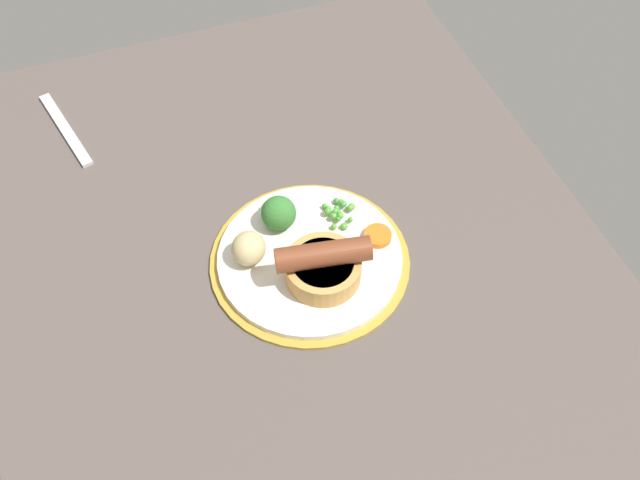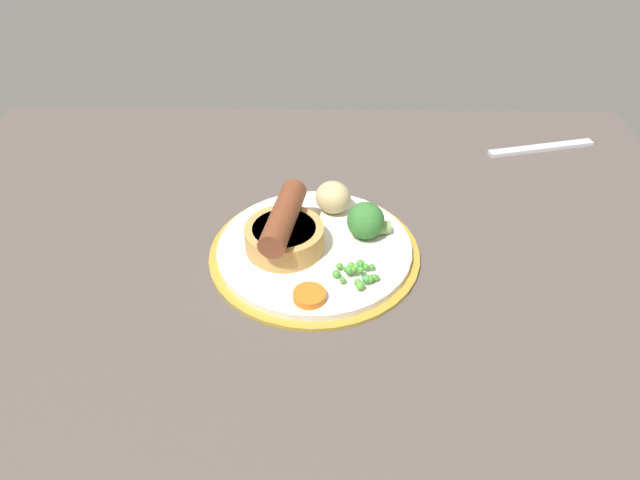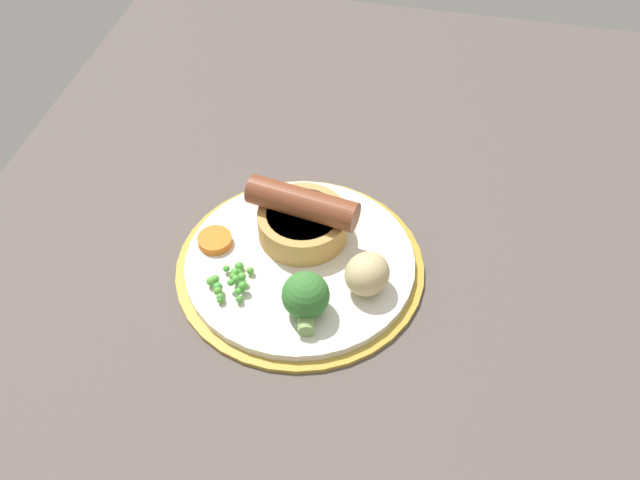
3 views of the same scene
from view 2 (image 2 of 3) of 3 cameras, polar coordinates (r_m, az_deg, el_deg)
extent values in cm
cube|color=#564C47|center=(73.61, -1.75, -1.83)|extent=(110.00, 80.00, 3.00)
cylinder|color=#B79333|center=(71.74, -0.55, -1.25)|extent=(26.40, 26.40, 0.50)
cylinder|color=silver|center=(71.45, -0.55, -0.97)|extent=(24.28, 24.28, 1.40)
cylinder|color=tan|center=(69.80, -3.57, 0.23)|extent=(9.69, 9.69, 3.15)
cylinder|color=#33190C|center=(68.92, -3.62, 1.16)|extent=(7.75, 7.75, 0.30)
cylinder|color=brown|center=(67.88, -3.68, 2.32)|extent=(5.16, 12.25, 3.17)
sphere|color=green|center=(65.94, 2.91, -3.02)|extent=(0.78, 0.78, 0.78)
sphere|color=#56A33E|center=(66.55, 3.13, -2.58)|extent=(0.88, 0.88, 0.88)
sphere|color=green|center=(65.86, 2.89, -2.99)|extent=(0.97, 0.97, 0.97)
sphere|color=green|center=(65.31, 2.25, -4.01)|extent=(0.71, 0.71, 0.71)
sphere|color=#51982F|center=(65.82, 3.40, -2.95)|extent=(0.72, 0.72, 0.72)
sphere|color=#52A442|center=(66.12, 3.62, -2.72)|extent=(0.81, 0.81, 0.81)
sphere|color=#4C973A|center=(67.33, 5.21, -2.69)|extent=(0.74, 0.74, 0.74)
sphere|color=#4FA73D|center=(66.25, 2.65, -2.95)|extent=(0.72, 0.72, 0.72)
sphere|color=green|center=(66.90, 4.60, -2.68)|extent=(0.73, 0.73, 0.73)
sphere|color=green|center=(65.91, 4.08, -2.98)|extent=(0.74, 0.74, 0.74)
sphere|color=green|center=(65.23, 4.62, -3.90)|extent=(0.93, 0.93, 0.93)
sphere|color=#55A739|center=(64.62, 4.04, -4.57)|extent=(0.99, 0.99, 0.99)
sphere|color=#519938|center=(64.79, 3.82, -4.30)|extent=(0.92, 0.92, 0.92)
sphere|color=#55A134|center=(65.44, 4.99, -3.87)|extent=(0.91, 0.91, 0.91)
sphere|color=green|center=(66.07, 5.68, -3.78)|extent=(0.70, 0.70, 0.70)
sphere|color=#549B36|center=(67.18, 1.97, -2.63)|extent=(0.80, 0.80, 0.80)
sphere|color=#4E9D40|center=(65.89, 5.45, -3.74)|extent=(0.79, 0.79, 0.79)
sphere|color=green|center=(66.97, 4.06, -2.39)|extent=(1.00, 1.00, 1.00)
sphere|color=#4C9E38|center=(66.25, 1.64, -3.43)|extent=(0.97, 0.97, 0.97)
sphere|color=#387A33|center=(71.36, 4.58, 1.95)|extent=(4.73, 4.73, 4.73)
cylinder|color=#7A9E56|center=(72.89, 6.29, 1.21)|extent=(2.18, 2.03, 1.65)
ellipsoid|color=#CCB77F|center=(75.68, 1.31, 4.29)|extent=(6.30, 6.15, 4.33)
cylinder|color=orange|center=(63.65, -1.06, -5.60)|extent=(4.65, 4.65, 0.91)
cube|color=silver|center=(100.12, 21.25, 8.58)|extent=(17.87, 5.82, 0.60)
camera|label=1|loc=(0.95, -53.83, 47.05)|focal=40.00mm
camera|label=3|loc=(0.83, 46.60, 37.94)|focal=40.00mm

